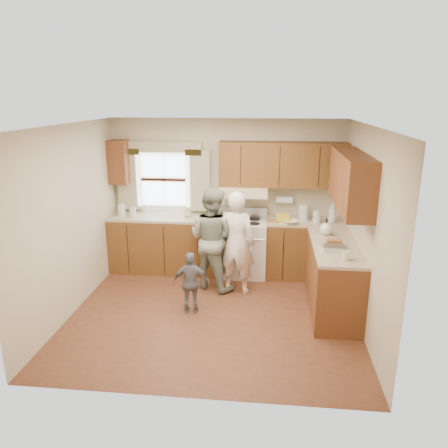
# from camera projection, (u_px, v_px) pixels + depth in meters

# --- Properties ---
(room) EXTENTS (3.80, 3.80, 3.80)m
(room) POSITION_uv_depth(u_px,v_px,m) (213.00, 225.00, 5.57)
(room) COLOR #522B19
(room) RESTS_ON ground
(kitchen_fixtures) EXTENTS (3.80, 2.25, 2.15)m
(kitchen_fixtures) POSITION_uv_depth(u_px,v_px,m) (262.00, 232.00, 6.65)
(kitchen_fixtures) COLOR #46260F
(kitchen_fixtures) RESTS_ON ground
(stove) EXTENTS (0.76, 0.67, 1.07)m
(stove) POSITION_uv_depth(u_px,v_px,m) (243.00, 247.00, 7.13)
(stove) COLOR silver
(stove) RESTS_ON ground
(woman_left) EXTENTS (0.63, 0.48, 1.54)m
(woman_left) POSITION_uv_depth(u_px,v_px,m) (236.00, 243.00, 6.38)
(woman_left) COLOR silver
(woman_left) RESTS_ON ground
(woman_right) EXTENTS (0.95, 0.87, 1.56)m
(woman_right) POSITION_uv_depth(u_px,v_px,m) (212.00, 239.00, 6.53)
(woman_right) COLOR #294739
(woman_right) RESTS_ON ground
(child) EXTENTS (0.52, 0.25, 0.86)m
(child) POSITION_uv_depth(u_px,v_px,m) (191.00, 283.00, 5.85)
(child) COLOR slate
(child) RESTS_ON ground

